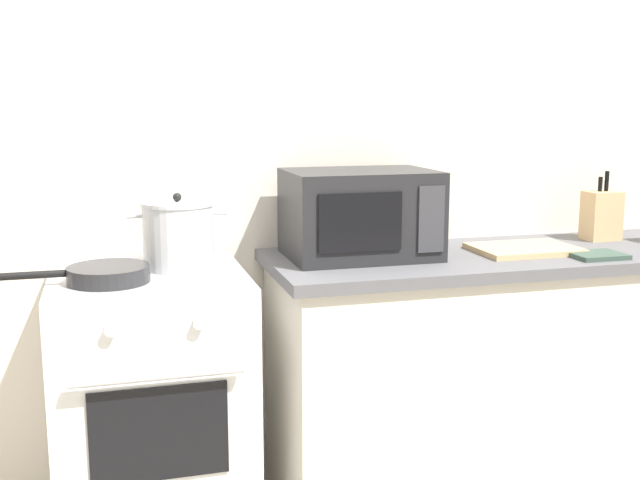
{
  "coord_description": "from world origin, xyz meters",
  "views": [
    {
      "loc": [
        -0.46,
        -1.79,
        1.44
      ],
      "look_at": [
        0.21,
        0.6,
        1.0
      ],
      "focal_mm": 42.9,
      "sensor_mm": 36.0,
      "label": 1
    }
  ],
  "objects_px": {
    "frying_pan": "(106,274)",
    "oven_mitt": "(597,255)",
    "stove": "(154,413)",
    "microwave": "(360,214)",
    "cutting_board": "(524,249)",
    "knife_block": "(601,215)",
    "stock_pot": "(178,235)"
  },
  "relations": [
    {
      "from": "stove",
      "to": "frying_pan",
      "type": "bearing_deg",
      "value": -145.48
    },
    {
      "from": "cutting_board",
      "to": "microwave",
      "type": "bearing_deg",
      "value": 172.54
    },
    {
      "from": "frying_pan",
      "to": "microwave",
      "type": "bearing_deg",
      "value": 11.01
    },
    {
      "from": "knife_block",
      "to": "oven_mitt",
      "type": "relative_size",
      "value": 1.49
    },
    {
      "from": "knife_block",
      "to": "cutting_board",
      "type": "bearing_deg",
      "value": -161.33
    },
    {
      "from": "cutting_board",
      "to": "oven_mitt",
      "type": "xyz_separation_m",
      "value": [
        0.19,
        -0.16,
        -0.0
      ]
    },
    {
      "from": "stock_pot",
      "to": "oven_mitt",
      "type": "xyz_separation_m",
      "value": [
        1.4,
        -0.22,
        -0.1
      ]
    },
    {
      "from": "frying_pan",
      "to": "microwave",
      "type": "distance_m",
      "value": 0.87
    },
    {
      "from": "oven_mitt",
      "to": "knife_block",
      "type": "bearing_deg",
      "value": 52.91
    },
    {
      "from": "microwave",
      "to": "stove",
      "type": "bearing_deg",
      "value": -173.76
    },
    {
      "from": "knife_block",
      "to": "microwave",
      "type": "bearing_deg",
      "value": -176.49
    },
    {
      "from": "cutting_board",
      "to": "knife_block",
      "type": "distance_m",
      "value": 0.45
    },
    {
      "from": "knife_block",
      "to": "oven_mitt",
      "type": "height_order",
      "value": "knife_block"
    },
    {
      "from": "frying_pan",
      "to": "microwave",
      "type": "xyz_separation_m",
      "value": [
        0.85,
        0.17,
        0.12
      ]
    },
    {
      "from": "stock_pot",
      "to": "oven_mitt",
      "type": "height_order",
      "value": "stock_pot"
    },
    {
      "from": "microwave",
      "to": "knife_block",
      "type": "distance_m",
      "value": 1.01
    },
    {
      "from": "stove",
      "to": "knife_block",
      "type": "height_order",
      "value": "knife_block"
    },
    {
      "from": "stove",
      "to": "frying_pan",
      "type": "xyz_separation_m",
      "value": [
        -0.13,
        -0.09,
        0.48
      ]
    },
    {
      "from": "stove",
      "to": "knife_block",
      "type": "bearing_deg",
      "value": 4.65
    },
    {
      "from": "stock_pot",
      "to": "cutting_board",
      "type": "height_order",
      "value": "stock_pot"
    },
    {
      "from": "frying_pan",
      "to": "stock_pot",
      "type": "bearing_deg",
      "value": 32.69
    },
    {
      "from": "frying_pan",
      "to": "oven_mitt",
      "type": "distance_m",
      "value": 1.63
    },
    {
      "from": "frying_pan",
      "to": "cutting_board",
      "type": "xyz_separation_m",
      "value": [
        1.45,
        0.09,
        -0.02
      ]
    },
    {
      "from": "microwave",
      "to": "knife_block",
      "type": "relative_size",
      "value": 1.87
    },
    {
      "from": "stock_pot",
      "to": "oven_mitt",
      "type": "relative_size",
      "value": 1.76
    },
    {
      "from": "stock_pot",
      "to": "frying_pan",
      "type": "relative_size",
      "value": 0.71
    },
    {
      "from": "stove",
      "to": "cutting_board",
      "type": "distance_m",
      "value": 1.4
    },
    {
      "from": "microwave",
      "to": "knife_block",
      "type": "xyz_separation_m",
      "value": [
        1.01,
        0.06,
        -0.05
      ]
    },
    {
      "from": "stove",
      "to": "oven_mitt",
      "type": "height_order",
      "value": "oven_mitt"
    },
    {
      "from": "stove",
      "to": "knife_block",
      "type": "xyz_separation_m",
      "value": [
        1.73,
        0.14,
        0.56
      ]
    },
    {
      "from": "stove",
      "to": "stock_pot",
      "type": "bearing_deg",
      "value": 30.38
    },
    {
      "from": "stove",
      "to": "microwave",
      "type": "relative_size",
      "value": 1.84
    }
  ]
}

